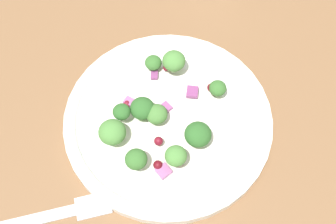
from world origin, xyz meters
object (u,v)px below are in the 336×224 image
at_px(plate, 168,120).
at_px(broccoli_floret_1, 157,114).
at_px(broccoli_floret_0, 112,132).
at_px(fork, 32,220).
at_px(broccoli_floret_2, 122,112).

xyz_separation_m(plate, broccoli_floret_1, (0.01, -0.01, 0.02)).
relative_size(broccoli_floret_0, broccoli_floret_1, 1.23).
xyz_separation_m(plate, fork, (0.16, -0.08, -0.01)).
height_order(plate, fork, plate).
xyz_separation_m(broccoli_floret_0, fork, (0.11, -0.04, -0.03)).
bearing_deg(broccoli_floret_0, broccoli_floret_1, 141.91).
relative_size(plate, fork, 1.47).
height_order(broccoli_floret_1, fork, broccoli_floret_1).
bearing_deg(plate, broccoli_floret_1, -51.20).
relative_size(broccoli_floret_0, broccoli_floret_2, 1.51).
xyz_separation_m(broccoli_floret_2, fork, (0.14, -0.04, -0.03)).
height_order(plate, broccoli_floret_1, broccoli_floret_1).
relative_size(plate, broccoli_floret_0, 7.86).
bearing_deg(broccoli_floret_1, plate, 128.80).
bearing_deg(fork, broccoli_floret_1, 155.01).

